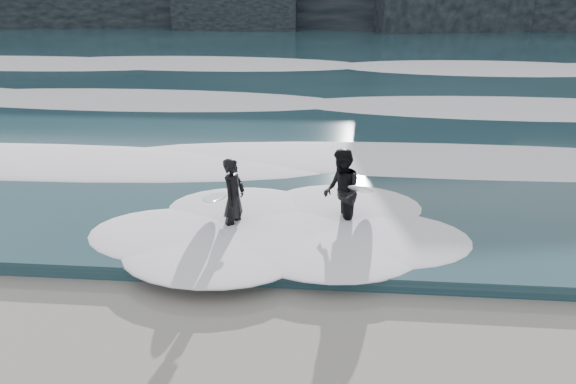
# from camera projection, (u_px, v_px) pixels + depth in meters

# --- Properties ---
(sea) EXTENTS (90.00, 52.00, 0.30)m
(sea) POSITION_uv_depth(u_px,v_px,m) (332.00, 56.00, 34.14)
(sea) COLOR #1D3943
(sea) RESTS_ON ground
(foam_near) EXTENTS (60.00, 3.20, 0.20)m
(foam_near) POSITION_uv_depth(u_px,v_px,m) (323.00, 161.00, 15.64)
(foam_near) COLOR white
(foam_near) RESTS_ON sea
(foam_mid) EXTENTS (60.00, 4.00, 0.24)m
(foam_mid) POSITION_uv_depth(u_px,v_px,m) (328.00, 102.00, 22.07)
(foam_mid) COLOR white
(foam_mid) RESTS_ON sea
(foam_far) EXTENTS (60.00, 4.80, 0.30)m
(foam_far) POSITION_uv_depth(u_px,v_px,m) (331.00, 62.00, 30.34)
(foam_far) COLOR white
(foam_far) RESTS_ON sea
(surfer_left) EXTENTS (1.01, 1.87, 1.78)m
(surfer_left) POSITION_uv_depth(u_px,v_px,m) (231.00, 198.00, 11.97)
(surfer_left) COLOR black
(surfer_left) RESTS_ON ground
(surfer_right) EXTENTS (1.29, 1.79, 1.92)m
(surfer_right) POSITION_uv_depth(u_px,v_px,m) (343.00, 192.00, 12.10)
(surfer_right) COLOR black
(surfer_right) RESTS_ON ground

